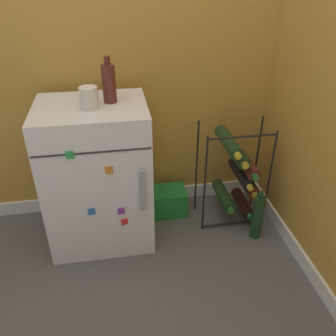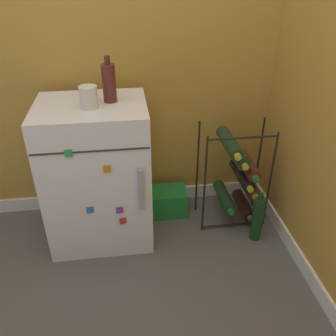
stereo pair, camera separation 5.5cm
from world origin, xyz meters
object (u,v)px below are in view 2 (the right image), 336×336
fridge_top_cup (89,97)px  loose_bottle_floor (257,219)px  mini_fridge (98,174)px  fridge_top_bottle (109,82)px  wine_rack (238,174)px  soda_box (169,201)px

fridge_top_cup → loose_bottle_floor: size_ratio=0.33×
mini_fridge → fridge_top_bottle: fridge_top_bottle is taller
wine_rack → fridge_top_bottle: 0.92m
loose_bottle_floor → fridge_top_cup: bearing=171.4°
mini_fridge → soda_box: size_ratio=3.64×
fridge_top_bottle → loose_bottle_floor: fridge_top_bottle is taller
fridge_top_bottle → fridge_top_cup: bearing=-142.9°
wine_rack → fridge_top_bottle: fridge_top_bottle is taller
soda_box → loose_bottle_floor: (0.47, -0.31, 0.06)m
mini_fridge → wine_rack: size_ratio=1.29×
wine_rack → soda_box: wine_rack is taller
loose_bottle_floor → soda_box: bearing=146.2°
mini_fridge → loose_bottle_floor: 0.94m
soda_box → fridge_top_cup: bearing=-155.9°
wine_rack → fridge_top_bottle: size_ratio=2.82×
mini_fridge → wine_rack: (0.81, 0.03, -0.08)m
fridge_top_cup → fridge_top_bottle: (0.10, 0.07, 0.04)m
soda_box → fridge_top_cup: fridge_top_cup is taller
mini_fridge → fridge_top_cup: (0.00, -0.04, 0.46)m
mini_fridge → loose_bottle_floor: size_ratio=2.54×
soda_box → loose_bottle_floor: loose_bottle_floor is taller
wine_rack → loose_bottle_floor: (0.07, -0.21, -0.18)m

